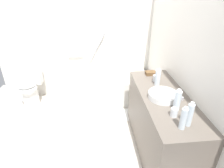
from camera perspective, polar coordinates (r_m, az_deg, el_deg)
ground_plane at (r=2.89m, az=-9.26°, el=-15.79°), size 3.65×3.65×0.00m
wall_back_tiled at (r=3.57m, az=-9.79°, el=15.03°), size 3.02×0.10×2.43m
wall_right_mirror at (r=2.50m, az=21.44°, el=8.04°), size 0.10×3.05×2.43m
bathtub at (r=3.55m, az=-2.93°, el=-1.16°), size 1.70×0.65×1.22m
toilet at (r=3.73m, az=-23.74°, el=-0.90°), size 0.40×0.50×0.69m
vanity_counter at (r=2.51m, az=14.49°, el=-11.68°), size 0.54×1.46×0.84m
sink_basin at (r=2.20m, az=15.22°, el=-3.38°), size 0.33×0.33×0.07m
sink_faucet at (r=2.28m, az=19.77°, el=-3.10°), size 0.12×0.15×0.07m
water_bottle_0 at (r=1.83m, az=22.57°, el=-8.61°), size 0.06×0.06×0.25m
water_bottle_1 at (r=2.01m, az=19.28°, el=-4.66°), size 0.07×0.07×0.23m
water_bottle_2 at (r=2.44m, az=13.74°, el=1.92°), size 0.07×0.07×0.22m
water_bottle_3 at (r=1.78m, az=20.90°, el=-9.79°), size 0.06×0.06×0.23m
drinking_glass_0 at (r=2.57m, az=13.15°, el=1.72°), size 0.08×0.08×0.08m
drinking_glass_1 at (r=1.94m, az=18.38°, el=-8.16°), size 0.07×0.07×0.09m
amenity_basket at (r=2.74m, az=11.64°, el=3.27°), size 0.14×0.10×0.05m
bath_mat at (r=3.25m, az=1.08°, el=-9.51°), size 0.60×0.33×0.01m
toilet_paper_roll at (r=3.89m, az=-26.23°, el=-5.07°), size 0.11×0.11×0.10m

